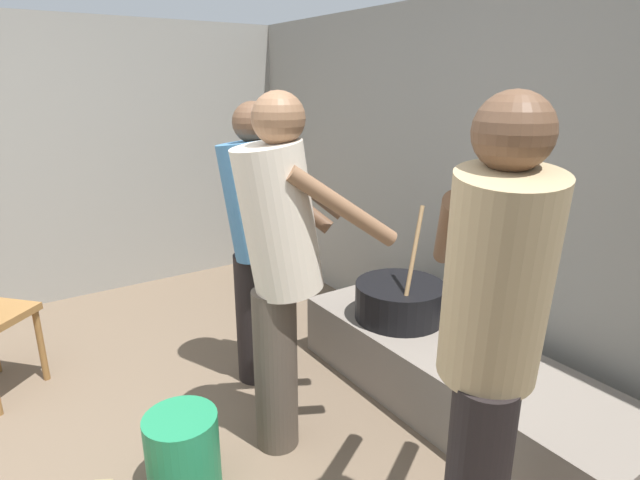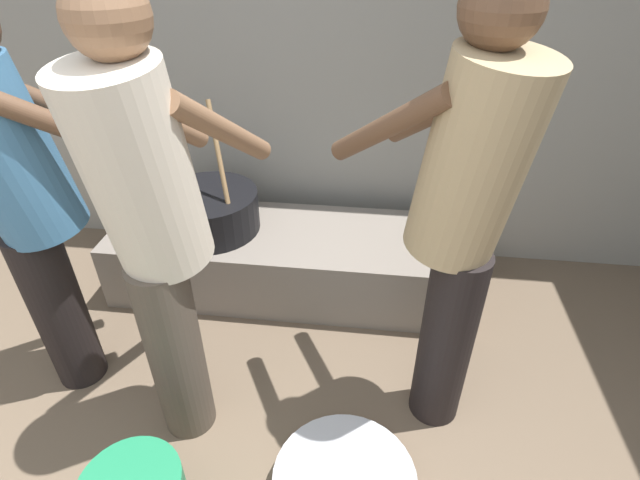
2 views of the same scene
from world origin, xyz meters
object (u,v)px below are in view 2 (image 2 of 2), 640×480
cooking_pot_main (209,211)px  cook_in_tan_shirt (464,211)px  cook_in_blue_shirt (25,198)px  cook_in_cream_shirt (153,223)px

cooking_pot_main → cook_in_tan_shirt: (1.12, -0.69, 0.48)m
cook_in_tan_shirt → cook_in_blue_shirt: bearing=-179.8°
cooking_pot_main → cook_in_blue_shirt: (-0.39, -0.70, 0.44)m
cook_in_cream_shirt → cook_in_tan_shirt: bearing=10.1°
cooking_pot_main → cook_in_tan_shirt: 1.41m
cooking_pot_main → cook_in_cream_shirt: size_ratio=0.41×
cooking_pot_main → cook_in_tan_shirt: bearing=-31.7°
cooking_pot_main → cook_in_tan_shirt: cook_in_tan_shirt is taller
cook_in_tan_shirt → cooking_pot_main: bearing=148.3°
cooking_pot_main → cook_in_cream_shirt: bearing=-79.5°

